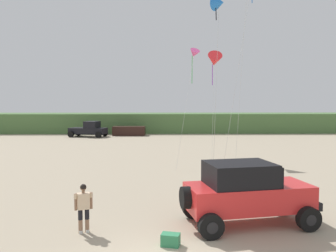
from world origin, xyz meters
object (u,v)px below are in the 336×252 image
(person_watching, at_px, (84,205))
(distant_pickup, at_px, (89,129))
(distant_sedan, at_px, (129,131))
(kite_green_box, at_px, (194,54))
(cooler_box, at_px, (171,240))
(kite_red_delta, at_px, (219,3))
(jeep, at_px, (247,192))
(kite_purple_stunt, at_px, (214,60))

(person_watching, bearing_deg, distant_pickup, 101.34)
(distant_sedan, xyz_separation_m, kite_green_box, (6.77, -18.33, 7.54))
(person_watching, xyz_separation_m, cooler_box, (2.90, -1.14, -0.75))
(cooler_box, relative_size, kite_red_delta, 0.06)
(kite_red_delta, bearing_deg, jeep, -90.10)
(jeep, distance_m, kite_purple_stunt, 16.07)
(distant_pickup, bearing_deg, jeep, -69.00)
(jeep, distance_m, distant_pickup, 33.92)
(cooler_box, relative_size, kite_green_box, 0.07)
(kite_green_box, distance_m, kite_purple_stunt, 1.66)
(person_watching, bearing_deg, distant_sedan, 92.65)
(kite_red_delta, bearing_deg, kite_purple_stunt, 82.66)
(person_watching, height_order, cooler_box, person_watching)
(person_watching, bearing_deg, kite_red_delta, 51.35)
(cooler_box, relative_size, distant_sedan, 0.13)
(jeep, relative_size, distant_pickup, 1.02)
(jeep, distance_m, cooler_box, 3.46)
(distant_pickup, xyz_separation_m, distant_sedan, (4.91, 1.65, -0.34))
(person_watching, relative_size, cooler_box, 2.98)
(jeep, bearing_deg, person_watching, -173.32)
(kite_green_box, xyz_separation_m, kite_purple_stunt, (1.55, -0.30, -0.53))
(distant_sedan, bearing_deg, cooler_box, -80.24)
(distant_sedan, height_order, kite_purple_stunt, kite_purple_stunt)
(cooler_box, height_order, kite_red_delta, kite_red_delta)
(cooler_box, bearing_deg, distant_sedan, 111.01)
(jeep, distance_m, person_watching, 5.72)
(jeep, distance_m, distant_sedan, 34.10)
(jeep, bearing_deg, cooler_box, -147.03)
(cooler_box, bearing_deg, jeep, 46.73)
(distant_sedan, bearing_deg, person_watching, -84.84)
(jeep, xyz_separation_m, kite_purple_stunt, (1.07, 14.69, 6.41))
(person_watching, distance_m, distant_sedan, 34.02)
(distant_pickup, distance_m, kite_red_delta, 29.32)
(person_watching, distance_m, kite_purple_stunt, 18.05)
(kite_purple_stunt, bearing_deg, cooler_box, -103.14)
(person_watching, xyz_separation_m, kite_red_delta, (5.68, 7.10, 8.67))
(distant_pickup, relative_size, kite_red_delta, 0.49)
(cooler_box, xyz_separation_m, kite_red_delta, (2.79, 8.24, 9.41))
(cooler_box, xyz_separation_m, distant_sedan, (-4.47, 35.12, 0.41))
(distant_sedan, xyz_separation_m, kite_red_delta, (7.26, -26.88, 9.00))
(person_watching, distance_m, distant_pickup, 32.97)
(jeep, height_order, kite_purple_stunt, kite_purple_stunt)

